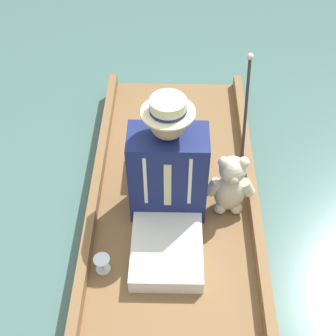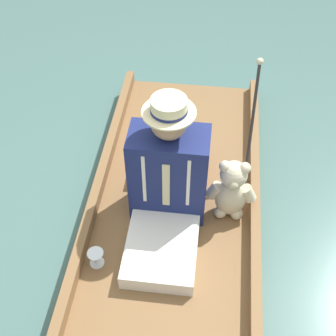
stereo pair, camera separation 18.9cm
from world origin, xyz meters
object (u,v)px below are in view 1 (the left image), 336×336
at_px(seated_person, 168,183).
at_px(wine_glass, 102,262).
at_px(walking_cane, 246,113).
at_px(teddy_bear, 231,186).

distance_m(seated_person, wine_glass, 0.60).
height_order(seated_person, wine_glass, seated_person).
relative_size(wine_glass, walking_cane, 0.13).
height_order(teddy_bear, wine_glass, teddy_bear).
height_order(seated_person, teddy_bear, seated_person).
bearing_deg(wine_glass, walking_cane, -135.32).
bearing_deg(teddy_bear, wine_glass, 32.11).
bearing_deg(walking_cane, teddy_bear, 75.54).
bearing_deg(teddy_bear, seated_person, 11.37).
xyz_separation_m(teddy_bear, walking_cane, (-0.10, -0.37, 0.28)).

